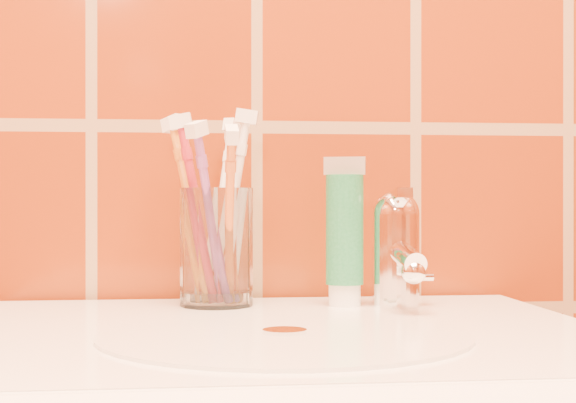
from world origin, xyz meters
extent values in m
cylinder|color=silver|center=(0.00, 0.91, 0.85)|extent=(0.30, 0.30, 0.00)
cylinder|color=white|center=(0.00, 0.91, 0.85)|extent=(0.04, 0.04, 0.00)
cylinder|color=white|center=(-0.05, 1.12, 0.91)|extent=(0.08, 0.08, 0.12)
cylinder|color=white|center=(0.08, 1.10, 0.86)|extent=(0.03, 0.03, 0.02)
cylinder|color=#196A3D|center=(0.08, 1.10, 0.93)|extent=(0.04, 0.04, 0.11)
cube|color=beige|center=(0.08, 1.10, 0.99)|extent=(0.04, 0.01, 0.02)
cylinder|color=white|center=(0.14, 1.09, 0.90)|extent=(0.05, 0.05, 0.09)
sphere|color=white|center=(0.14, 1.09, 0.94)|extent=(0.05, 0.05, 0.05)
cylinder|color=white|center=(0.14, 1.06, 0.91)|extent=(0.02, 0.09, 0.03)
cube|color=white|center=(0.14, 1.08, 0.96)|extent=(0.02, 0.06, 0.01)
camera|label=1|loc=(-0.08, 0.21, 0.96)|focal=55.00mm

